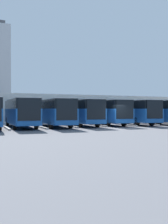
{
  "coord_description": "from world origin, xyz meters",
  "views": [
    {
      "loc": [
        16.48,
        25.13,
        2.02
      ],
      "look_at": [
        1.19,
        -5.68,
        1.67
      ],
      "focal_mm": 45.0,
      "sensor_mm": 36.0,
      "label": 1
    }
  ],
  "objects_px": {
    "bus_6": "(21,111)",
    "bus_4": "(78,111)",
    "bus_3": "(103,111)",
    "bus_5": "(52,111)",
    "bus_1": "(150,111)",
    "bus_2": "(130,111)"
  },
  "relations": [
    {
      "from": "bus_5",
      "to": "bus_4",
      "type": "bearing_deg",
      "value": -164.31
    },
    {
      "from": "bus_3",
      "to": "bus_5",
      "type": "height_order",
      "value": "same"
    },
    {
      "from": "bus_5",
      "to": "bus_6",
      "type": "height_order",
      "value": "same"
    },
    {
      "from": "bus_1",
      "to": "bus_4",
      "type": "relative_size",
      "value": 1.0
    },
    {
      "from": "bus_3",
      "to": "bus_6",
      "type": "height_order",
      "value": "same"
    },
    {
      "from": "bus_2",
      "to": "bus_3",
      "type": "xyz_separation_m",
      "value": [
        3.59,
        -0.72,
        0.0
      ]
    },
    {
      "from": "bus_4",
      "to": "bus_6",
      "type": "height_order",
      "value": "same"
    },
    {
      "from": "bus_2",
      "to": "bus_4",
      "type": "xyz_separation_m",
      "value": [
        7.18,
        -0.71,
        0.0
      ]
    },
    {
      "from": "bus_4",
      "to": "bus_5",
      "type": "xyz_separation_m",
      "value": [
        3.59,
        0.64,
        0.0
      ]
    },
    {
      "from": "bus_1",
      "to": "bus_5",
      "type": "relative_size",
      "value": 1.0
    },
    {
      "from": "bus_2",
      "to": "bus_5",
      "type": "height_order",
      "value": "same"
    },
    {
      "from": "bus_3",
      "to": "bus_5",
      "type": "relative_size",
      "value": 1.0
    },
    {
      "from": "bus_3",
      "to": "bus_4",
      "type": "relative_size",
      "value": 1.0
    },
    {
      "from": "bus_3",
      "to": "bus_4",
      "type": "bearing_deg",
      "value": 5.76
    },
    {
      "from": "bus_3",
      "to": "bus_5",
      "type": "distance_m",
      "value": 7.21
    },
    {
      "from": "bus_4",
      "to": "bus_6",
      "type": "xyz_separation_m",
      "value": [
        7.18,
        0.27,
        0.0
      ]
    },
    {
      "from": "bus_6",
      "to": "bus_4",
      "type": "bearing_deg",
      "value": -172.21
    },
    {
      "from": "bus_3",
      "to": "bus_5",
      "type": "xyz_separation_m",
      "value": [
        7.18,
        0.64,
        0.0
      ]
    },
    {
      "from": "bus_1",
      "to": "bus_3",
      "type": "distance_m",
      "value": 7.2
    },
    {
      "from": "bus_1",
      "to": "bus_6",
      "type": "xyz_separation_m",
      "value": [
        17.96,
        -0.18,
        0.0
      ]
    },
    {
      "from": "bus_5",
      "to": "bus_6",
      "type": "relative_size",
      "value": 1.0
    },
    {
      "from": "bus_3",
      "to": "bus_4",
      "type": "xyz_separation_m",
      "value": [
        3.59,
        0.01,
        0.0
      ]
    }
  ]
}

